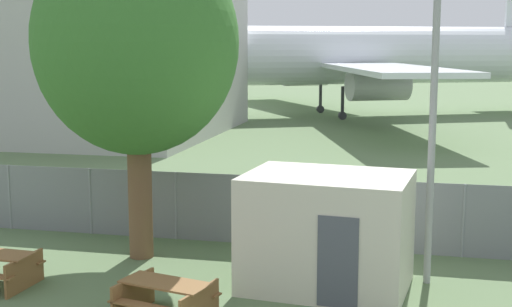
{
  "coord_description": "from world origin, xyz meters",
  "views": [
    {
      "loc": [
        3.86,
        -8.3,
        5.39
      ],
      "look_at": [
        -0.96,
        12.89,
        2.0
      ],
      "focal_mm": 50.0,
      "sensor_mm": 36.0,
      "label": 1
    }
  ],
  "objects_px": {
    "portable_cabin": "(327,231)",
    "tree_left_of_cabin": "(136,43)",
    "picnic_bench_open_grass": "(166,296)",
    "airplane": "(313,56)"
  },
  "relations": [
    {
      "from": "airplane",
      "to": "portable_cabin",
      "type": "xyz_separation_m",
      "value": [
        5.67,
        -36.77,
        -3.14
      ]
    },
    {
      "from": "portable_cabin",
      "to": "picnic_bench_open_grass",
      "type": "bearing_deg",
      "value": -131.86
    },
    {
      "from": "portable_cabin",
      "to": "tree_left_of_cabin",
      "type": "distance_m",
      "value": 6.47
    },
    {
      "from": "portable_cabin",
      "to": "tree_left_of_cabin",
      "type": "xyz_separation_m",
      "value": [
        -4.86,
        1.21,
        4.09
      ]
    },
    {
      "from": "picnic_bench_open_grass",
      "to": "portable_cabin",
      "type": "bearing_deg",
      "value": 42.15
    },
    {
      "from": "tree_left_of_cabin",
      "to": "picnic_bench_open_grass",
      "type": "bearing_deg",
      "value": -61.86
    },
    {
      "from": "picnic_bench_open_grass",
      "to": "airplane",
      "type": "bearing_deg",
      "value": 94.11
    },
    {
      "from": "picnic_bench_open_grass",
      "to": "tree_left_of_cabin",
      "type": "xyz_separation_m",
      "value": [
        -2.02,
        3.78,
        4.9
      ]
    },
    {
      "from": "picnic_bench_open_grass",
      "to": "tree_left_of_cabin",
      "type": "relative_size",
      "value": 0.25
    },
    {
      "from": "airplane",
      "to": "picnic_bench_open_grass",
      "type": "distance_m",
      "value": 39.64
    }
  ]
}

